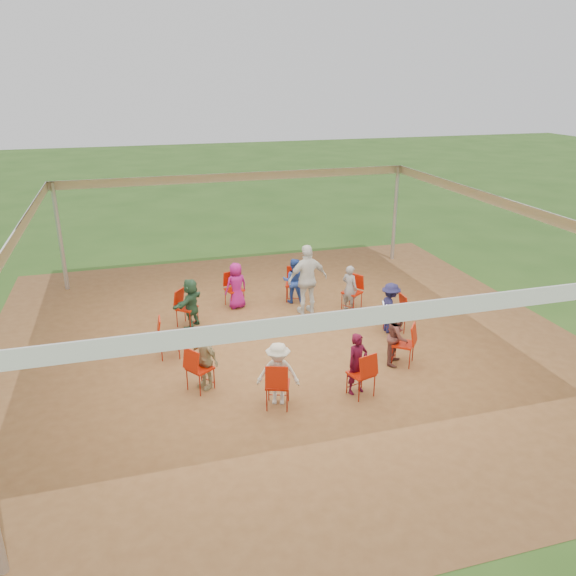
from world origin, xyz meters
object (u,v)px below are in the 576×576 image
object	(u,v)px
chair_1	(352,293)
chair_2	(294,285)
person_seated_1	(350,288)
person_seated_2	(294,281)
person_seated_3	(236,286)
standing_person	(308,279)
chair_9	(403,344)
laptop	(384,310)
person_seated_4	(191,303)
chair_0	(395,314)
person_seated_5	(204,359)
chair_3	(234,290)
person_seated_7	(357,364)
chair_7	(278,385)
person_seated_6	(278,374)
person_seated_0	(390,308)
chair_6	(200,369)
chair_4	(187,308)
chair_8	(361,374)
cable_coil	(314,325)
chair_5	(169,337)

from	to	relation	value
chair_1	chair_2	size ratio (longest dim) A/B	1.00
person_seated_1	person_seated_2	world-z (taller)	same
person_seated_3	standing_person	world-z (taller)	standing_person
chair_9	person_seated_2	size ratio (longest dim) A/B	0.75
chair_1	laptop	distance (m)	1.53
person_seated_4	chair_0	bearing A→B (deg)	108.45
person_seated_2	person_seated_5	xyz separation A→B (m)	(-2.86, -3.68, 0.00)
chair_3	person_seated_3	world-z (taller)	person_seated_3
person_seated_4	person_seated_7	size ratio (longest dim) A/B	1.00
chair_7	person_seated_6	xyz separation A→B (m)	(0.04, 0.11, 0.16)
chair_1	person_seated_0	xyz separation A→B (m)	(0.32, -1.52, 0.16)
chair_6	person_seated_2	distance (m)	4.78
person_seated_3	standing_person	xyz separation A→B (m)	(1.64, -0.82, 0.29)
chair_2	chair_0	bearing A→B (deg)	144.00
chair_2	chair_6	xyz separation A→B (m)	(-3.00, -3.86, 0.00)
person_seated_0	person_seated_5	distance (m)	4.66
chair_1	chair_3	bearing A→B (deg)	36.00
person_seated_3	standing_person	bearing A→B (deg)	137.39
chair_1	standing_person	bearing A→B (deg)	51.30
chair_0	chair_9	world-z (taller)	same
person_seated_7	person_seated_3	bearing A→B (deg)	90.00
chair_4	standing_person	bearing A→B (deg)	127.06
chair_8	chair_1	bearing A→B (deg)	54.00
chair_9	standing_person	world-z (taller)	standing_person
chair_3	standing_person	size ratio (longest dim) A/B	0.51
chair_8	person_seated_4	distance (m)	4.78
person_seated_3	person_seated_5	world-z (taller)	same
chair_1	person_seated_2	size ratio (longest dim) A/B	0.75
person_seated_6	cable_coil	xyz separation A→B (m)	(1.71, 3.00, -0.59)
chair_7	person_seated_1	distance (m)	4.78
chair_1	laptop	bearing A→B (deg)	152.08
chair_0	chair_7	distance (m)	4.16
chair_3	chair_4	world-z (taller)	same
chair_2	person_seated_7	world-z (taller)	person_seated_7
person_seated_2	person_seated_6	bearing A→B (deg)	90.00
cable_coil	chair_4	bearing A→B (deg)	163.09
person_seated_2	person_seated_7	bearing A→B (deg)	108.00
chair_6	person_seated_1	xyz separation A→B (m)	(4.15, 2.82, 0.16)
person_seated_0	person_seated_7	world-z (taller)	same
cable_coil	chair_7	bearing A→B (deg)	-119.34
person_seated_1	person_seated_7	world-z (taller)	same
chair_0	chair_5	bearing A→B (deg)	90.00
chair_1	person_seated_4	bearing A→B (deg)	55.00
chair_9	person_seated_5	distance (m)	4.06
chair_2	standing_person	world-z (taller)	standing_person
person_seated_3	person_seated_6	world-z (taller)	same
chair_1	chair_0	bearing A→B (deg)	162.00
chair_8	chair_2	bearing A→B (deg)	72.00
person_seated_4	standing_person	world-z (taller)	standing_person
person_seated_6	chair_4	bearing A→B (deg)	127.00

